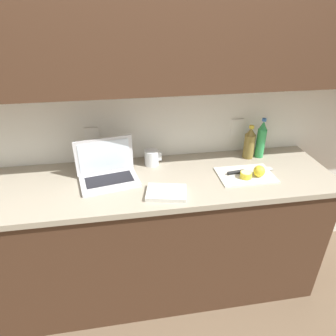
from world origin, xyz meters
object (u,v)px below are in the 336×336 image
bottle_green_soda (249,143)px  bottle_oil_tall (261,140)px  lemon_whole_beside (259,171)px  lemon_half_cut (246,175)px  measuring_cup (152,158)px  knife (242,172)px  laptop (107,171)px  cutting_board (245,175)px

bottle_green_soda → bottle_oil_tall: (0.08, -0.00, 0.02)m
lemon_whole_beside → bottle_oil_tall: bearing=65.8°
lemon_half_cut → measuring_cup: (-0.54, 0.27, 0.02)m
bottle_oil_tall → knife: bearing=-133.6°
lemon_half_cut → lemon_whole_beside: size_ratio=1.01×
knife → lemon_half_cut: lemon_half_cut is taller
lemon_half_cut → knife: bearing=88.2°
laptop → cutting_board: bearing=-17.3°
cutting_board → bottle_green_soda: 0.28m
knife → bottle_green_soda: bottle_green_soda is taller
lemon_whole_beside → bottle_green_soda: (0.04, 0.27, 0.06)m
bottle_green_soda → lemon_whole_beside: bearing=-98.5°
cutting_board → bottle_oil_tall: 0.33m
lemon_half_cut → bottle_green_soda: (0.12, 0.27, 0.08)m
lemon_half_cut → bottle_oil_tall: bottle_oil_tall is taller
knife → bottle_oil_tall: (0.20, 0.21, 0.11)m
laptop → cutting_board: (0.84, -0.10, -0.05)m
laptop → cutting_board: laptop is taller
knife → measuring_cup: (-0.54, 0.22, 0.03)m
bottle_green_soda → bottle_oil_tall: bottle_oil_tall is taller
cutting_board → bottle_oil_tall: bearing=51.0°
bottle_green_soda → bottle_oil_tall: 0.08m
lemon_half_cut → measuring_cup: measuring_cup is taller
cutting_board → bottle_oil_tall: size_ratio=1.23×
cutting_board → laptop: bearing=173.5°
laptop → lemon_half_cut: 0.84m
lemon_whole_beside → bottle_oil_tall: (0.12, 0.27, 0.08)m
lemon_half_cut → measuring_cup: bearing=153.1°
laptop → lemon_whole_beside: 0.92m
laptop → measuring_cup: (0.28, 0.14, -0.01)m
laptop → lemon_half_cut: laptop is taller
cutting_board → lemon_half_cut: 0.05m
laptop → lemon_whole_beside: size_ratio=5.39×
bottle_oil_tall → measuring_cup: bearing=179.7°
lemon_whole_beside → measuring_cup: bearing=156.6°
lemon_whole_beside → bottle_oil_tall: 0.31m
measuring_cup → bottle_green_soda: bearing=-0.3°
knife → lemon_whole_beside: bearing=-40.2°
cutting_board → lemon_whole_beside: 0.09m
lemon_whole_beside → knife: bearing=146.4°
bottle_green_soda → measuring_cup: bearing=179.7°
bottle_oil_tall → lemon_whole_beside: bearing=-114.2°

